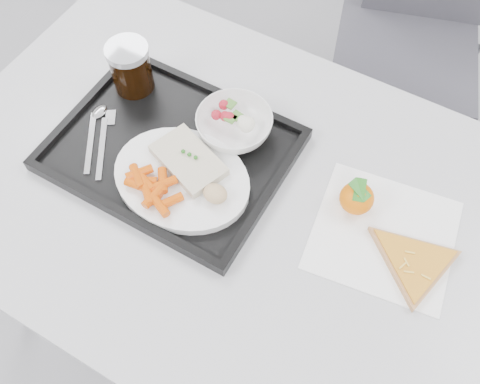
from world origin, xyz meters
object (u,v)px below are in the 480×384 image
(cola_glass, at_px, (131,67))
(pizza_slice, at_px, (414,263))
(dinner_plate, at_px, (182,179))
(tangerine, at_px, (357,198))
(salad_bowl, at_px, (234,125))
(tray, at_px, (172,151))
(chair, at_px, (422,19))
(table, at_px, (234,207))

(cola_glass, xyz_separation_m, pizza_slice, (0.66, -0.09, -0.06))
(dinner_plate, distance_m, tangerine, 0.33)
(salad_bowl, bearing_deg, tray, -131.95)
(chair, relative_size, dinner_plate, 3.44)
(tray, height_order, tangerine, tangerine)
(chair, relative_size, pizza_slice, 3.85)
(salad_bowl, bearing_deg, dinner_plate, -100.49)
(dinner_plate, height_order, tangerine, tangerine)
(chair, relative_size, tangerine, 12.97)
(tangerine, relative_size, pizza_slice, 0.30)
(table, bearing_deg, dinner_plate, -156.82)
(cola_glass, relative_size, tangerine, 1.51)
(table, xyz_separation_m, pizza_slice, (0.35, 0.02, 0.08))
(chair, xyz_separation_m, cola_glass, (-0.43, -0.78, 0.28))
(cola_glass, bearing_deg, tray, -32.17)
(table, distance_m, salad_bowl, 0.17)
(tangerine, bearing_deg, chair, 96.59)
(salad_bowl, relative_size, cola_glass, 1.41)
(tangerine, xyz_separation_m, pizza_slice, (0.14, -0.06, -0.02))
(salad_bowl, xyz_separation_m, pizza_slice, (0.42, -0.09, -0.03))
(tray, bearing_deg, tangerine, 10.28)
(tray, height_order, salad_bowl, salad_bowl)
(tray, bearing_deg, cola_glass, 147.83)
(table, height_order, salad_bowl, salad_bowl)
(tangerine, bearing_deg, pizza_slice, -21.81)
(dinner_plate, bearing_deg, pizza_slice, 8.13)
(tangerine, distance_m, pizza_slice, 0.15)
(table, distance_m, pizza_slice, 0.36)
(chair, height_order, cola_glass, chair)
(salad_bowl, relative_size, pizza_slice, 0.63)
(dinner_plate, relative_size, salad_bowl, 1.78)
(cola_glass, height_order, pizza_slice, cola_glass)
(dinner_plate, relative_size, cola_glass, 2.50)
(tangerine, bearing_deg, dinner_plate, -158.76)
(tray, height_order, dinner_plate, dinner_plate)
(table, relative_size, salad_bowl, 7.89)
(chair, height_order, tangerine, chair)
(cola_glass, height_order, tangerine, cola_glass)
(tray, xyz_separation_m, dinner_plate, (0.06, -0.05, 0.02))
(salad_bowl, xyz_separation_m, tangerine, (0.28, -0.03, -0.00))
(pizza_slice, bearing_deg, chair, 104.94)
(table, relative_size, tray, 2.67)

